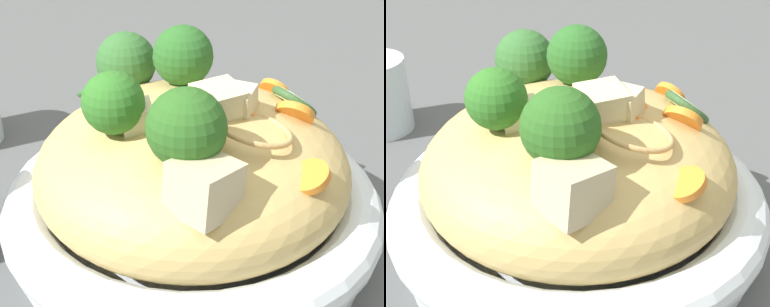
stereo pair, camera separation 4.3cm
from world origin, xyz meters
The scene contains 7 objects.
ground_plane centered at (0.00, 0.00, 0.00)m, with size 3.00×3.00×0.00m, color #515353.
serving_bowl centered at (0.00, 0.00, 0.03)m, with size 0.30×0.30×0.06m.
noodle_heap centered at (0.00, 0.00, 0.07)m, with size 0.24×0.24×0.11m.
broccoli_florets centered at (0.01, 0.03, 0.13)m, with size 0.19×0.15×0.08m.
carrot_coins centered at (0.01, -0.05, 0.11)m, with size 0.16×0.12×0.04m.
zucchini_slices centered at (0.05, 0.01, 0.10)m, with size 0.07×0.21×0.03m.
chicken_chunks centered at (-0.04, -0.02, 0.12)m, with size 0.13×0.10×0.05m.
Camera 1 is at (-0.36, -0.09, 0.30)m, focal length 52.81 mm.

